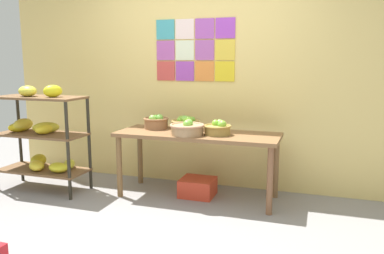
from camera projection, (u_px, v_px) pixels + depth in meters
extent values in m
plane|color=gray|center=(145.00, 237.00, 3.29)|extent=(9.12, 9.12, 0.00)
cube|color=#E8C974|center=(201.00, 60.00, 4.54)|extent=(5.06, 0.06, 2.96)
cube|color=teal|center=(165.00, 30.00, 4.58)|extent=(0.23, 0.01, 0.23)
cube|color=silver|center=(185.00, 29.00, 4.50)|extent=(0.23, 0.01, 0.23)
cube|color=#A34EB1|center=(205.00, 28.00, 4.43)|extent=(0.23, 0.01, 0.23)
cube|color=purple|center=(225.00, 28.00, 4.35)|extent=(0.23, 0.01, 0.23)
cube|color=#AC53A9|center=(166.00, 50.00, 4.62)|extent=(0.23, 0.01, 0.23)
cube|color=silver|center=(185.00, 50.00, 4.54)|extent=(0.23, 0.01, 0.23)
cube|color=#A555A7|center=(205.00, 50.00, 4.47)|extent=(0.23, 0.01, 0.23)
cube|color=yellow|center=(225.00, 50.00, 4.39)|extent=(0.23, 0.01, 0.23)
cube|color=#C84441|center=(166.00, 71.00, 4.66)|extent=(0.23, 0.01, 0.23)
cube|color=purple|center=(185.00, 71.00, 4.58)|extent=(0.23, 0.01, 0.23)
cube|color=orange|center=(204.00, 71.00, 4.51)|extent=(0.23, 0.01, 0.23)
cube|color=yellow|center=(225.00, 71.00, 4.43)|extent=(0.23, 0.01, 0.23)
cylinder|color=#29251B|center=(68.00, 151.00, 4.10)|extent=(0.04, 0.04, 1.08)
cylinder|color=#29251B|center=(20.00, 138.00, 4.77)|extent=(0.04, 0.04, 1.08)
cylinder|color=#29251B|center=(89.00, 143.00, 4.47)|extent=(0.04, 0.04, 1.08)
cube|color=brown|center=(44.00, 170.00, 4.49)|extent=(1.02, 0.43, 0.03)
ellipsoid|color=yellow|center=(37.00, 166.00, 4.40)|extent=(0.28, 0.26, 0.12)
ellipsoid|color=#D7D83D|center=(69.00, 164.00, 4.48)|extent=(0.23, 0.30, 0.10)
ellipsoid|color=yellow|center=(58.00, 167.00, 4.34)|extent=(0.26, 0.19, 0.11)
ellipsoid|color=gold|center=(38.00, 160.00, 4.59)|extent=(0.30, 0.34, 0.14)
cube|color=brown|center=(42.00, 134.00, 4.42)|extent=(1.02, 0.43, 0.02)
ellipsoid|color=yellow|center=(45.00, 129.00, 4.36)|extent=(0.17, 0.26, 0.11)
ellipsoid|color=yellow|center=(18.00, 127.00, 4.50)|extent=(0.24, 0.26, 0.10)
ellipsoid|color=yellow|center=(46.00, 128.00, 4.42)|extent=(0.31, 0.27, 0.13)
ellipsoid|color=yellow|center=(23.00, 125.00, 4.55)|extent=(0.16, 0.30, 0.15)
cube|color=brown|center=(39.00, 98.00, 4.35)|extent=(1.02, 0.43, 0.02)
ellipsoid|color=yellow|center=(53.00, 91.00, 4.23)|extent=(0.22, 0.24, 0.13)
ellipsoid|color=yellow|center=(28.00, 91.00, 4.32)|extent=(0.27, 0.24, 0.12)
cube|color=brown|center=(197.00, 135.00, 4.16)|extent=(1.74, 0.63, 0.04)
cylinder|color=brown|center=(119.00, 167.00, 4.23)|extent=(0.06, 0.06, 0.67)
cylinder|color=brown|center=(270.00, 181.00, 3.73)|extent=(0.06, 0.06, 0.67)
cylinder|color=brown|center=(140.00, 156.00, 4.71)|extent=(0.06, 0.06, 0.67)
cylinder|color=brown|center=(276.00, 167.00, 4.20)|extent=(0.06, 0.06, 0.67)
cylinder|color=tan|center=(187.00, 130.00, 4.03)|extent=(0.33, 0.33, 0.10)
torus|color=tan|center=(187.00, 125.00, 4.02)|extent=(0.36, 0.36, 0.03)
sphere|color=#6BC247|center=(189.00, 123.00, 4.06)|extent=(0.09, 0.09, 0.09)
sphere|color=#71AF37|center=(188.00, 124.00, 4.09)|extent=(0.08, 0.08, 0.08)
sphere|color=#6EB840|center=(187.00, 124.00, 4.02)|extent=(0.08, 0.08, 0.08)
sphere|color=#71B63F|center=(189.00, 123.00, 4.07)|extent=(0.09, 0.09, 0.09)
cylinder|color=#8D6140|center=(156.00, 124.00, 4.41)|extent=(0.26, 0.26, 0.11)
torus|color=#8D5D3B|center=(156.00, 119.00, 4.40)|extent=(0.28, 0.28, 0.02)
sphere|color=#66C138|center=(156.00, 118.00, 4.41)|extent=(0.07, 0.07, 0.07)
sphere|color=#76B749|center=(152.00, 119.00, 4.36)|extent=(0.08, 0.08, 0.08)
sphere|color=#68AE3F|center=(159.00, 118.00, 4.40)|extent=(0.09, 0.09, 0.09)
cylinder|color=#B08A4B|center=(185.00, 125.00, 4.35)|extent=(0.29, 0.29, 0.10)
torus|color=#AC8A46|center=(185.00, 121.00, 4.34)|extent=(0.32, 0.32, 0.02)
sphere|color=#6EAC35|center=(192.00, 120.00, 4.34)|extent=(0.07, 0.07, 0.07)
sphere|color=#78B537|center=(189.00, 120.00, 4.29)|extent=(0.08, 0.08, 0.08)
sphere|color=#79B233|center=(181.00, 119.00, 4.38)|extent=(0.08, 0.08, 0.08)
sphere|color=#67C248|center=(185.00, 119.00, 4.43)|extent=(0.06, 0.06, 0.06)
sphere|color=#7CB93B|center=(180.00, 120.00, 4.36)|extent=(0.07, 0.07, 0.07)
sphere|color=#7AC345|center=(185.00, 119.00, 4.33)|extent=(0.08, 0.08, 0.08)
cylinder|color=olive|center=(217.00, 130.00, 4.04)|extent=(0.26, 0.26, 0.09)
torus|color=olive|center=(217.00, 126.00, 4.03)|extent=(0.29, 0.29, 0.02)
sphere|color=#77BA33|center=(215.00, 123.00, 4.09)|extent=(0.08, 0.08, 0.08)
sphere|color=#7AAF45|center=(220.00, 123.00, 4.09)|extent=(0.08, 0.08, 0.08)
sphere|color=#69B336|center=(221.00, 125.00, 4.03)|extent=(0.08, 0.08, 0.08)
sphere|color=#75AD35|center=(222.00, 124.00, 4.03)|extent=(0.09, 0.09, 0.09)
cube|color=red|center=(198.00, 187.00, 4.29)|extent=(0.37, 0.33, 0.19)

